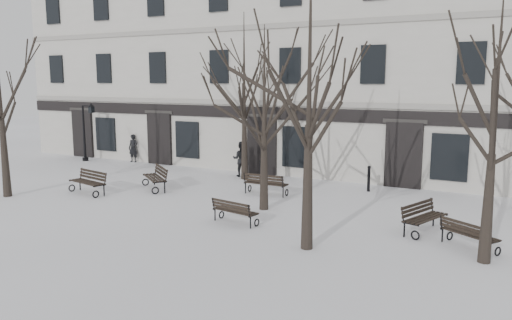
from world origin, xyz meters
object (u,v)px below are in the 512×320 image
Objects in this scene: lamp_post at (87,128)px; tree_1 at (264,98)px; bench_1 at (234,211)px; tree_2 at (310,61)px; bench_2 at (468,234)px; bench_0 at (89,181)px; bench_4 at (265,183)px; bench_5 at (423,216)px; tree_3 at (496,98)px; bench_3 at (156,177)px.

tree_1 is at bearing -19.68° from lamp_post.
bench_1 is (-0.01, -2.14, -3.63)m from tree_1.
bench_2 is at bearing 27.30° from tree_2.
bench_0 is 7.41m from bench_4.
bench_5 is at bearing -4.99° from bench_2.
bench_1 is 0.92× the size of bench_4.
tree_2 is 11.90m from bench_0.
tree_3 is at bearing -18.39° from lamp_post.
tree_3 is 3.95m from bench_2.
bench_2 is at bearing 157.14° from bench_4.
bench_4 is at bearing 52.42° from bench_3.
lamp_post is (-13.21, 2.98, 1.46)m from bench_4.
lamp_post is at bearing -16.74° from bench_1.
tree_1 is 6.71m from bench_5.
tree_1 is 0.78× the size of tree_2.
tree_3 reaches higher than lamp_post.
bench_0 is 0.59× the size of lamp_post.
bench_4 is (-1.00, 4.25, 0.06)m from bench_1.
bench_2 is at bearing 117.83° from tree_3.
tree_3 is 3.42× the size of bench_3.
bench_5 is (2.63, 3.13, -4.71)m from tree_2.
bench_3 reaches higher than bench_5.
tree_1 is at bearing 108.06° from bench_5.
tree_2 is 1.22× the size of tree_3.
bench_4 is (6.66, 3.24, -0.03)m from bench_0.
tree_1 is at bearing 164.09° from tree_3.
bench_0 is at bearing 176.18° from tree_3.
bench_0 is at bearing -43.52° from lamp_post.
bench_5 is (-1.39, 1.05, 0.06)m from bench_2.
tree_1 reaches higher than bench_4.
bench_1 is at bearing -26.95° from lamp_post.
bench_4 is (-4.06, 5.42, -4.71)m from tree_2.
bench_1 is 1.01× the size of bench_2.
tree_1 is 3.27× the size of bench_3.
tree_2 is 4.94× the size of bench_2.
lamp_post is at bearing 154.06° from tree_2.
bench_1 is (7.66, -1.00, -0.08)m from bench_0.
bench_3 is (1.95, 2.00, 0.02)m from bench_0.
bench_2 is 0.87× the size of bench_5.
bench_1 is 0.87× the size of bench_5.
bench_1 is 6.45m from bench_3.
tree_2 reaches higher than lamp_post.
bench_0 is 1.01× the size of bench_3.
lamp_post reaches higher than bench_1.
bench_5 is at bearing 160.71° from bench_4.
bench_0 is 13.38m from bench_5.
tree_3 is 4.64m from bench_5.
lamp_post is (-21.29, 6.32, 1.51)m from bench_2.
tree_3 is 3.71× the size of bench_4.
bench_5 is (5.69, 1.96, 0.06)m from bench_1.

